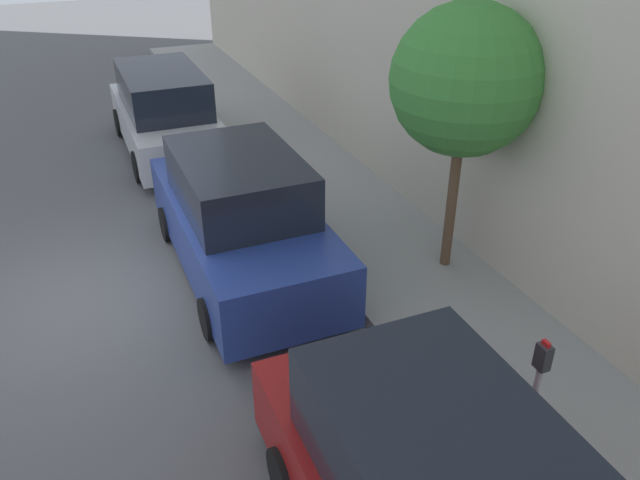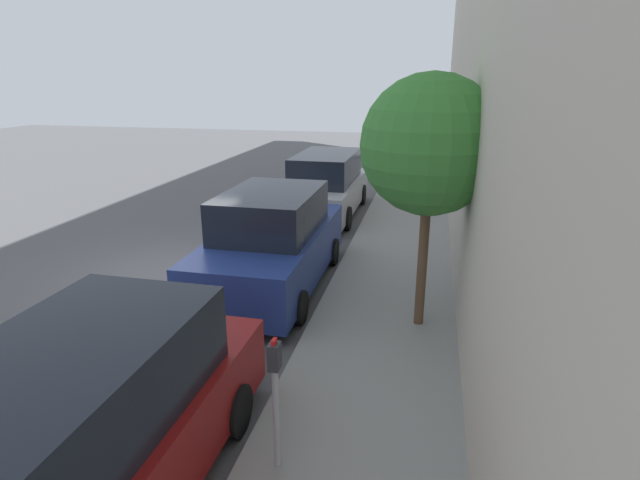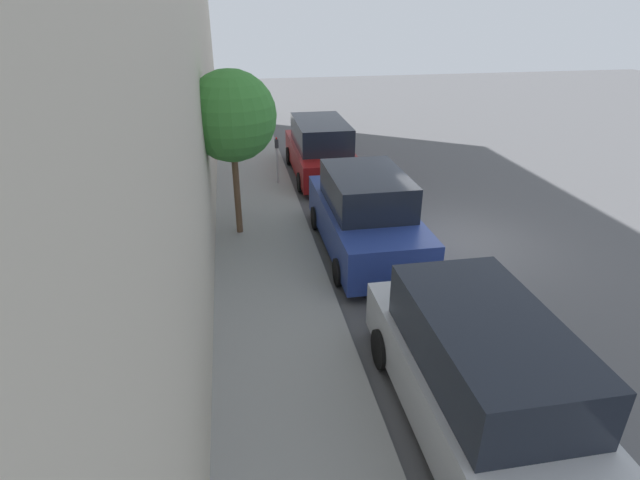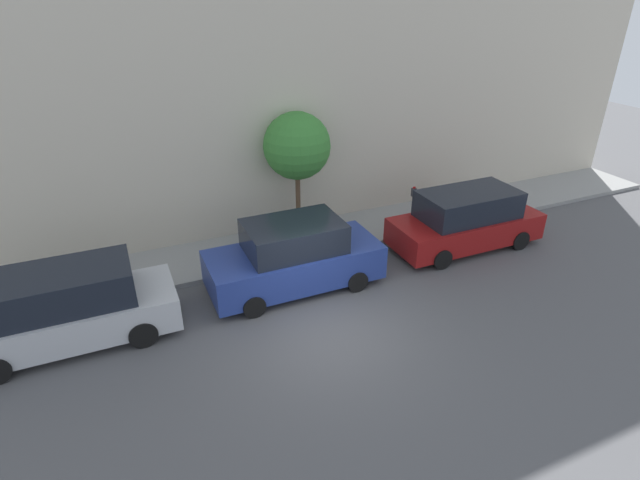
% 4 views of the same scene
% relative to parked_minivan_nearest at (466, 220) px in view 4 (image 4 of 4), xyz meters
% --- Properties ---
extents(ground_plane, '(60.00, 60.00, 0.00)m').
position_rel_parked_minivan_nearest_xyz_m(ground_plane, '(-2.35, 5.92, -0.92)').
color(ground_plane, '#515154').
extents(sidewalk, '(2.43, 32.00, 0.15)m').
position_rel_parked_minivan_nearest_xyz_m(sidewalk, '(2.36, 5.92, -0.85)').
color(sidewalk, gray).
rests_on(sidewalk, ground_plane).
extents(parked_minivan_nearest, '(2.02, 4.91, 1.90)m').
position_rel_parked_minivan_nearest_xyz_m(parked_minivan_nearest, '(0.00, 0.00, 0.00)').
color(parked_minivan_nearest, maroon).
rests_on(parked_minivan_nearest, ground_plane).
extents(parked_suv_second, '(2.08, 4.80, 1.98)m').
position_rel_parked_minivan_nearest_xyz_m(parked_suv_second, '(-0.02, 5.90, 0.01)').
color(parked_suv_second, navy).
rests_on(parked_suv_second, ground_plane).
extents(parked_minivan_third, '(2.02, 4.91, 1.90)m').
position_rel_parked_minivan_nearest_xyz_m(parked_minivan_third, '(-0.12, 11.63, -0.00)').
color(parked_minivan_third, '#B7BABF').
rests_on(parked_minivan_third, ground_plane).
extents(parking_meter_near, '(0.11, 0.15, 1.50)m').
position_rel_parked_minivan_nearest_xyz_m(parking_meter_near, '(1.60, 0.97, 0.15)').
color(parking_meter_near, '#ADADB2').
rests_on(parking_meter_near, sidewalk).
extents(street_tree, '(2.13, 2.13, 4.03)m').
position_rel_parked_minivan_nearest_xyz_m(street_tree, '(2.95, 4.59, 2.18)').
color(street_tree, brown).
rests_on(street_tree, sidewalk).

